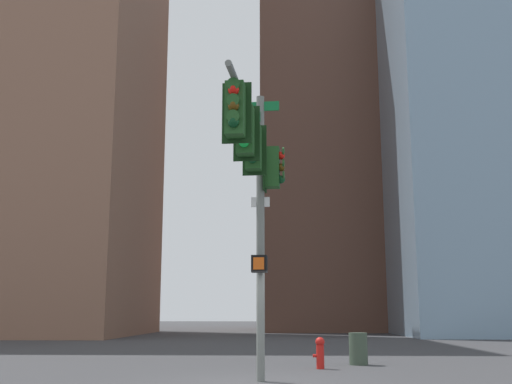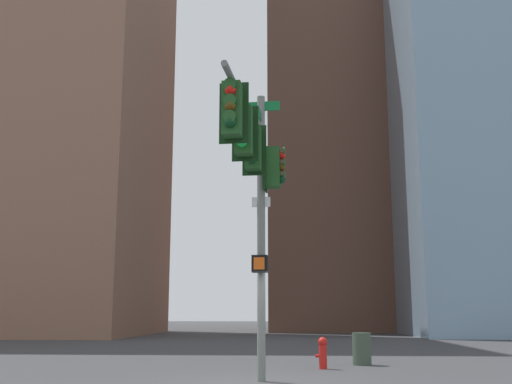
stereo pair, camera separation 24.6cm
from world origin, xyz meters
name	(u,v)px [view 1 (the left image)]	position (x,y,z in m)	size (l,w,h in m)	color
ground_plane	(257,382)	(0.00, 0.00, 0.00)	(200.00, 200.00, 0.00)	#38383A
signal_pole_assembly	(255,168)	(0.00, 1.28, 4.69)	(1.18, 5.40, 6.85)	slate
fire_hydrant	(320,352)	(-1.63, -3.48, 0.47)	(0.34, 0.26, 0.87)	red
litter_bin	(358,349)	(-2.87, -4.88, 0.47)	(0.56, 0.56, 0.95)	#384738
building_brick_midblock	(7,95)	(20.15, -29.31, 17.75)	(21.20, 16.35, 35.50)	#845B47
building_brick_farside	(384,148)	(-10.59, -43.84, 17.22)	(23.40, 19.00, 34.43)	brown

